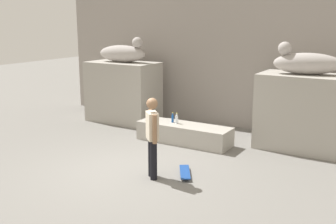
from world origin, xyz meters
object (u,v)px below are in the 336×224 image
(statue_reclining_left, at_px, (123,53))
(skater, at_px, (152,134))
(bottle_clear, at_px, (177,119))
(skateboard, at_px, (185,172))
(bottle_blue, at_px, (173,118))
(statue_reclining_right, at_px, (306,63))

(statue_reclining_left, height_order, skater, statue_reclining_left)
(statue_reclining_left, distance_m, skater, 5.03)
(statue_reclining_left, bearing_deg, bottle_clear, -27.58)
(bottle_clear, bearing_deg, skateboard, -55.94)
(bottle_clear, bearing_deg, bottle_blue, 164.33)
(skater, relative_size, bottle_clear, 5.85)
(skater, distance_m, skateboard, 1.10)
(skater, distance_m, bottle_clear, 2.61)
(statue_reclining_left, relative_size, bottle_clear, 5.74)
(skater, bearing_deg, statue_reclining_right, -76.52)
(skater, bearing_deg, skateboard, -92.66)
(bottle_clear, bearing_deg, statue_reclining_right, 19.76)
(skater, relative_size, skateboard, 2.12)
(bottle_blue, bearing_deg, skateboard, -53.67)
(skateboard, bearing_deg, bottle_clear, 2.73)
(skateboard, bearing_deg, statue_reclining_left, 20.31)
(skateboard, bearing_deg, skater, 101.38)
(statue_reclining_left, xyz_separation_m, skateboard, (3.87, -3.06, -2.10))
(skater, bearing_deg, bottle_clear, -26.41)
(statue_reclining_right, bearing_deg, skater, 45.22)
(statue_reclining_right, relative_size, bottle_clear, 5.91)
(statue_reclining_right, distance_m, skateboard, 4.04)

